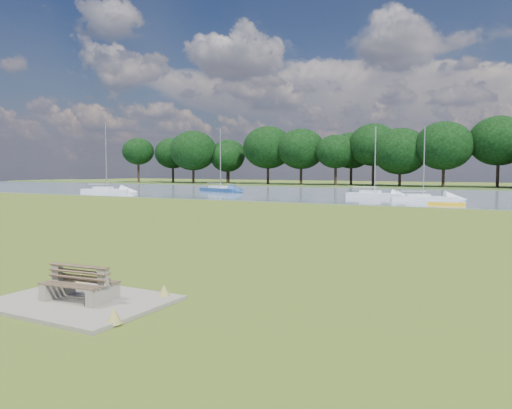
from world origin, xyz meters
The scene contains 11 objects.
ground centered at (0.00, 0.00, 0.00)m, with size 220.00×220.00×0.00m, color olive.
river centered at (0.00, 42.00, 0.00)m, with size 220.00×40.00×0.10m, color slate.
far_bank centered at (0.00, 72.00, 0.00)m, with size 220.00×20.00×0.40m, color #4C6626.
concrete_pad centered at (0.00, -14.00, 0.05)m, with size 4.20×3.20×0.10m, color gray.
bench_pair centered at (0.00, -14.00, 0.48)m, with size 1.83×1.18×0.94m.
kayak centered at (3.72, 24.22, 0.21)m, with size 3.14×0.73×0.31m, color yellow.
tree_line centered at (-9.41, 68.00, 6.82)m, with size 124.90×9.48×11.48m.
sailboat_0 centered at (-28.12, 37.05, 0.56)m, with size 7.27×3.84×9.03m.
sailboat_2 centered at (0.50, 31.01, 0.45)m, with size 6.75×3.99×7.66m.
sailboat_5 centered at (-5.26, 33.60, 0.55)m, with size 6.31×1.90×8.04m.
sailboat_6 centered at (-40.42, 27.48, 0.57)m, with size 6.93×3.91×9.62m.
Camera 1 is at (9.64, -22.71, 3.37)m, focal length 35.00 mm.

